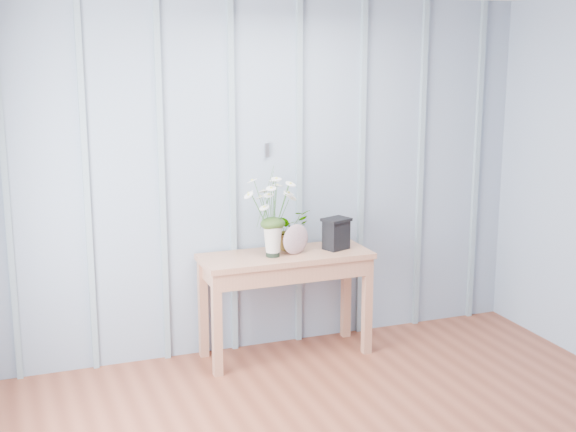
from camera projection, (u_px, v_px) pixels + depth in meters
name	position (u px, v px, depth m)	size (l,w,h in m)	color
room_shell	(346.00, 83.00, 4.33)	(4.00, 4.50, 2.50)	#8595AC
sideboard	(285.00, 269.00, 5.62)	(1.20, 0.45, 0.75)	#9D674C
daisy_vase	(273.00, 203.00, 5.45)	(0.42, 0.32, 0.60)	black
spider_plant	(290.00, 230.00, 5.68)	(0.26, 0.23, 0.29)	#233D15
felt_disc_vessel	(296.00, 239.00, 5.56)	(0.21, 0.06, 0.21)	#7B475E
carved_box	(336.00, 233.00, 5.69)	(0.22, 0.20, 0.23)	black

